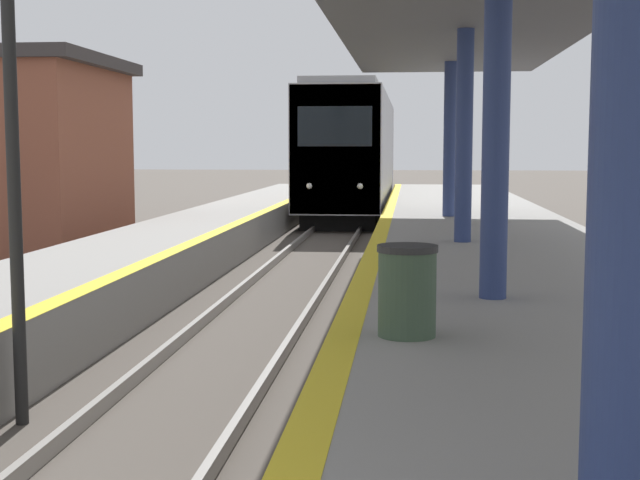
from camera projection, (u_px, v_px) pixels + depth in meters
The scene contains 4 objects.
train at pixel (354, 152), 34.66m from camera, with size 2.74×17.48×4.68m.
signal_near at pixel (8, 42), 7.91m from camera, with size 0.36×0.31×5.05m.
station_canopy at pixel (479, 2), 12.69m from camera, with size 4.65×24.25×3.98m.
trash_bin at pixel (407, 290), 8.00m from camera, with size 0.55×0.55×0.83m.
Camera 1 is at (2.25, -1.38, 2.56)m, focal length 50.00 mm.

